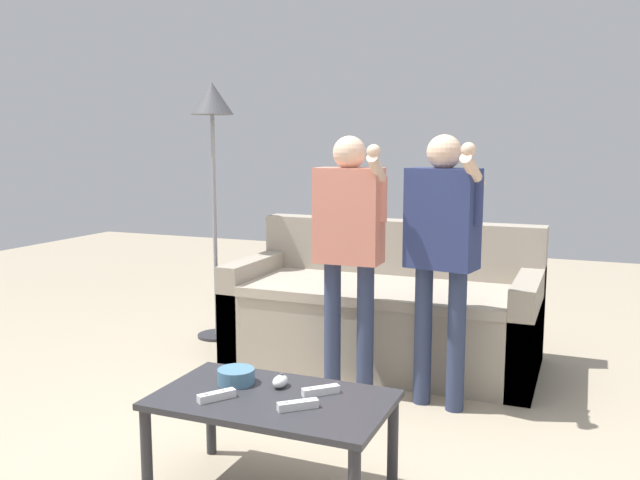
{
  "coord_description": "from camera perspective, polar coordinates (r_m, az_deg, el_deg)",
  "views": [
    {
      "loc": [
        1.1,
        -2.44,
        1.37
      ],
      "look_at": [
        -0.05,
        0.35,
        0.94
      ],
      "focal_mm": 37.36,
      "sensor_mm": 36.0,
      "label": 1
    }
  ],
  "objects": [
    {
      "name": "couch",
      "position": [
        4.29,
        5.52,
        -6.23
      ],
      "size": [
        1.9,
        0.89,
        0.87
      ],
      "color": "#9E9384",
      "rests_on": "ground"
    },
    {
      "name": "game_remote_wand_near",
      "position": [
        2.65,
        0.06,
        -12.77
      ],
      "size": [
        0.13,
        0.13,
        0.03
      ],
      "color": "white",
      "rests_on": "coffee_table"
    },
    {
      "name": "snack_bowl",
      "position": [
        2.78,
        -7.2,
        -11.49
      ],
      "size": [
        0.15,
        0.15,
        0.06
      ],
      "primitive_type": "cylinder",
      "color": "teal",
      "rests_on": "coffee_table"
    },
    {
      "name": "ground_plane",
      "position": [
        3.01,
        -1.85,
        -19.01
      ],
      "size": [
        12.0,
        12.0,
        0.0
      ],
      "primitive_type": "plane",
      "color": "tan"
    },
    {
      "name": "game_remote_wand_spare",
      "position": [
        2.52,
        -1.91,
        -13.94
      ],
      "size": [
        0.14,
        0.13,
        0.03
      ],
      "color": "white",
      "rests_on": "coffee_table"
    },
    {
      "name": "game_remote_wand_far",
      "position": [
        2.63,
        -8.85,
        -13.05
      ],
      "size": [
        0.11,
        0.14,
        0.03
      ],
      "color": "white",
      "rests_on": "coffee_table"
    },
    {
      "name": "game_remote_nunchuk",
      "position": [
        2.72,
        -3.42,
        -11.98
      ],
      "size": [
        0.06,
        0.09,
        0.05
      ],
      "color": "white",
      "rests_on": "coffee_table"
    },
    {
      "name": "player_center",
      "position": [
        3.57,
        2.49,
        0.44
      ],
      "size": [
        0.42,
        0.28,
        1.42
      ],
      "color": "#2D3856",
      "rests_on": "ground"
    },
    {
      "name": "floor_lamp",
      "position": [
        4.71,
        -9.2,
        9.85
      ],
      "size": [
        0.3,
        0.3,
        1.8
      ],
      "color": "#2D2D33",
      "rests_on": "ground"
    },
    {
      "name": "coffee_table",
      "position": [
        2.66,
        -4.15,
        -14.31
      ],
      "size": [
        0.91,
        0.53,
        0.41
      ],
      "color": "#2D2D33",
      "rests_on": "ground"
    },
    {
      "name": "player_right",
      "position": [
        3.45,
        10.4,
        0.1
      ],
      "size": [
        0.42,
        0.34,
        1.42
      ],
      "color": "#2D3856",
      "rests_on": "ground"
    }
  ]
}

